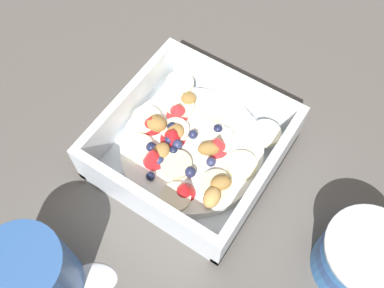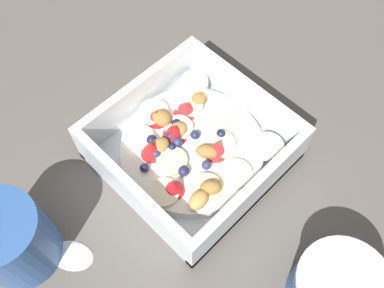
# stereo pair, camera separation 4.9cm
# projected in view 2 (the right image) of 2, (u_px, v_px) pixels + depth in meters

# --- Properties ---
(ground_plane) EXTENTS (2.40, 2.40, 0.00)m
(ground_plane) POSITION_uv_depth(u_px,v_px,m) (178.00, 163.00, 0.52)
(ground_plane) COLOR #56514C
(fruit_bowl) EXTENTS (0.19, 0.19, 0.06)m
(fruit_bowl) POSITION_uv_depth(u_px,v_px,m) (191.00, 147.00, 0.50)
(fruit_bowl) COLOR white
(fruit_bowl) RESTS_ON ground
(spoon) EXTENTS (0.10, 0.16, 0.01)m
(spoon) POSITION_uv_depth(u_px,v_px,m) (50.00, 251.00, 0.46)
(spoon) COLOR silver
(spoon) RESTS_ON ground
(coffee_mug) EXTENTS (0.10, 0.08, 0.09)m
(coffee_mug) POSITION_uv_depth(u_px,v_px,m) (9.00, 240.00, 0.42)
(coffee_mug) COLOR #2D5699
(coffee_mug) RESTS_ON ground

